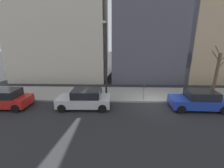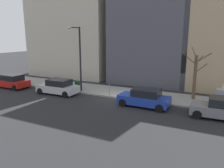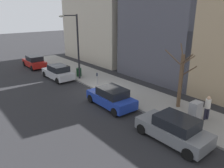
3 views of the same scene
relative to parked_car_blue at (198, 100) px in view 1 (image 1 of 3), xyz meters
name	(u,v)px [view 1 (image 1 of 3)]	position (x,y,z in m)	size (l,w,h in m)	color
ground_plane	(155,103)	(1.08, 3.07, -0.74)	(120.00, 120.00, 0.00)	#232326
sidewalk	(150,94)	(3.08, 3.07, -0.66)	(4.00, 36.00, 0.15)	gray
parked_car_blue	(198,100)	(0.00, 0.00, 0.00)	(2.00, 4.24, 1.52)	#1E389E
parked_car_silver	(84,99)	(-0.01, 9.08, 0.00)	(2.00, 4.24, 1.52)	#B7B7BC
parked_car_red	(4,99)	(-0.15, 15.65, 0.00)	(2.00, 4.24, 1.52)	red
parking_meter	(144,91)	(1.53, 4.04, 0.24)	(0.14, 0.10, 1.35)	slate
streetlamp	(106,56)	(1.36, 7.42, 3.28)	(1.97, 0.32, 6.50)	black
bare_tree	(217,71)	(3.67, -3.46, 1.59)	(1.66, 2.43, 4.69)	brown
trash_bin	(99,92)	(1.98, 8.13, -0.14)	(0.56, 0.56, 0.90)	#14381E
office_tower_left	(215,20)	(12.46, -7.61, 7.29)	(11.75, 11.75, 16.05)	tan
office_tower_right	(64,3)	(12.65, 14.16, 9.76)	(12.15, 12.15, 21.00)	#BCB29E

